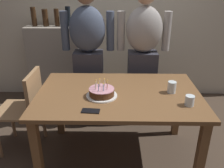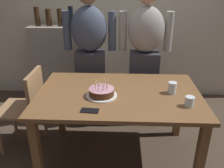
{
  "view_description": "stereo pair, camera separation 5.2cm",
  "coord_description": "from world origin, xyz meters",
  "px_view_note": "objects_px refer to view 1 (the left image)",
  "views": [
    {
      "loc": [
        -0.03,
        -1.96,
        1.7
      ],
      "look_at": [
        -0.06,
        -0.03,
        0.84
      ],
      "focal_mm": 37.9,
      "sensor_mm": 36.0,
      "label": 1
    },
    {
      "loc": [
        0.02,
        -1.96,
        1.7
      ],
      "look_at": [
        -0.06,
        -0.03,
        0.84
      ],
      "focal_mm": 37.9,
      "sensor_mm": 36.0,
      "label": 2
    }
  ],
  "objects_px": {
    "birthday_cake": "(102,93)",
    "cell_phone": "(91,111)",
    "dining_chair": "(27,105)",
    "water_glass_far": "(172,87)",
    "person_man_bearded": "(88,55)",
    "water_glass_near": "(190,101)",
    "person_woman_cardigan": "(143,56)"
  },
  "relations": [
    {
      "from": "water_glass_near",
      "to": "dining_chair",
      "type": "xyz_separation_m",
      "value": [
        -1.52,
        0.38,
        -0.27
      ]
    },
    {
      "from": "birthday_cake",
      "to": "person_woman_cardigan",
      "type": "distance_m",
      "value": 0.91
    },
    {
      "from": "birthday_cake",
      "to": "water_glass_far",
      "type": "xyz_separation_m",
      "value": [
        0.64,
        0.09,
        0.02
      ]
    },
    {
      "from": "person_man_bearded",
      "to": "cell_phone",
      "type": "bearing_deg",
      "value": 96.94
    },
    {
      "from": "water_glass_near",
      "to": "person_man_bearded",
      "type": "distance_m",
      "value": 1.33
    },
    {
      "from": "water_glass_far",
      "to": "water_glass_near",
      "type": "bearing_deg",
      "value": -68.26
    },
    {
      "from": "water_glass_near",
      "to": "person_man_bearded",
      "type": "xyz_separation_m",
      "value": [
        -0.94,
        0.94,
        0.09
      ]
    },
    {
      "from": "birthday_cake",
      "to": "water_glass_far",
      "type": "distance_m",
      "value": 0.64
    },
    {
      "from": "water_glass_near",
      "to": "water_glass_far",
      "type": "bearing_deg",
      "value": 111.74
    },
    {
      "from": "cell_phone",
      "to": "water_glass_far",
      "type": "bearing_deg",
      "value": 31.42
    },
    {
      "from": "person_woman_cardigan",
      "to": "cell_phone",
      "type": "bearing_deg",
      "value": 64.1
    },
    {
      "from": "cell_phone",
      "to": "person_man_bearded",
      "type": "distance_m",
      "value": 1.07
    },
    {
      "from": "water_glass_near",
      "to": "cell_phone",
      "type": "distance_m",
      "value": 0.82
    },
    {
      "from": "birthday_cake",
      "to": "dining_chair",
      "type": "xyz_separation_m",
      "value": [
        -0.79,
        0.22,
        -0.26
      ]
    },
    {
      "from": "birthday_cake",
      "to": "cell_phone",
      "type": "height_order",
      "value": "birthday_cake"
    },
    {
      "from": "water_glass_near",
      "to": "person_woman_cardigan",
      "type": "relative_size",
      "value": 0.05
    },
    {
      "from": "person_woman_cardigan",
      "to": "dining_chair",
      "type": "height_order",
      "value": "person_woman_cardigan"
    },
    {
      "from": "dining_chair",
      "to": "person_woman_cardigan",
      "type": "bearing_deg",
      "value": 114.81
    },
    {
      "from": "cell_phone",
      "to": "dining_chair",
      "type": "relative_size",
      "value": 0.17
    },
    {
      "from": "person_man_bearded",
      "to": "person_woman_cardigan",
      "type": "bearing_deg",
      "value": -180.0
    },
    {
      "from": "birthday_cake",
      "to": "water_glass_near",
      "type": "xyz_separation_m",
      "value": [
        0.73,
        -0.15,
        0.01
      ]
    },
    {
      "from": "dining_chair",
      "to": "cell_phone",
      "type": "bearing_deg",
      "value": 55.74
    },
    {
      "from": "cell_phone",
      "to": "person_woman_cardigan",
      "type": "distance_m",
      "value": 1.18
    },
    {
      "from": "water_glass_near",
      "to": "person_woman_cardigan",
      "type": "bearing_deg",
      "value": 107.31
    },
    {
      "from": "cell_phone",
      "to": "dining_chair",
      "type": "distance_m",
      "value": 0.9
    },
    {
      "from": "birthday_cake",
      "to": "person_woman_cardigan",
      "type": "xyz_separation_m",
      "value": [
        0.44,
        0.79,
        0.1
      ]
    },
    {
      "from": "person_woman_cardigan",
      "to": "dining_chair",
      "type": "distance_m",
      "value": 1.4
    },
    {
      "from": "water_glass_near",
      "to": "water_glass_far",
      "type": "relative_size",
      "value": 0.82
    },
    {
      "from": "cell_phone",
      "to": "dining_chair",
      "type": "bearing_deg",
      "value": 150.76
    },
    {
      "from": "person_man_bearded",
      "to": "water_glass_near",
      "type": "bearing_deg",
      "value": 134.74
    },
    {
      "from": "water_glass_far",
      "to": "person_man_bearded",
      "type": "relative_size",
      "value": 0.06
    },
    {
      "from": "dining_chair",
      "to": "birthday_cake",
      "type": "bearing_deg",
      "value": 74.16
    }
  ]
}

